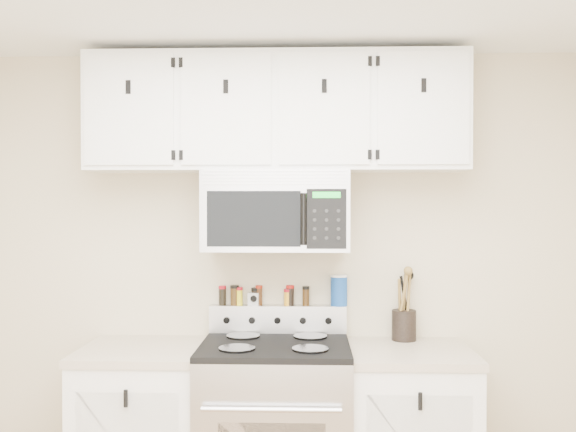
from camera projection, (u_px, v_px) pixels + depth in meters
The scene contains 14 objects.
back_wall at pixel (278, 278), 3.60m from camera, with size 3.50×0.01×2.50m, color #C8B596.
microwave at pixel (276, 211), 3.40m from camera, with size 0.76×0.44×0.42m.
upper_cabinets at pixel (277, 113), 3.42m from camera, with size 2.00×0.35×0.62m.
utensil_crock at pixel (404, 323), 3.50m from camera, with size 0.13×0.13×0.38m.
kitchen_timer at pixel (254, 299), 3.57m from camera, with size 0.06×0.05×0.07m, color silver.
salt_canister at pixel (339, 290), 3.56m from camera, with size 0.09×0.09×0.17m.
spice_jar_0 at pixel (222, 295), 3.58m from camera, with size 0.04×0.04×0.11m.
spice_jar_1 at pixel (235, 295), 3.57m from camera, with size 0.05×0.05×0.11m.
spice_jar_2 at pixel (239, 296), 3.57m from camera, with size 0.04×0.04×0.10m.
spice_jar_3 at pixel (255, 296), 3.57m from camera, with size 0.04×0.04×0.10m.
spice_jar_4 at pixel (259, 295), 3.57m from camera, with size 0.04×0.04×0.11m.
spice_jar_5 at pixel (288, 297), 3.56m from camera, with size 0.04×0.04×0.09m.
spice_jar_6 at pixel (290, 295), 3.56m from camera, with size 0.05×0.05×0.11m.
spice_jar_7 at pixel (306, 296), 3.56m from camera, with size 0.04×0.04×0.11m.
Camera 1 is at (0.17, -1.84, 1.66)m, focal length 40.00 mm.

